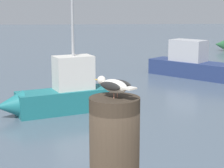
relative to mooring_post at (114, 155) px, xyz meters
The scene contains 4 objects.
mooring_post is the anchor object (origin of this frame).
seagull 0.54m from the mooring_post, 132.67° to the left, with size 0.30×0.32×0.14m.
boat_teal 9.23m from the mooring_post, 95.70° to the left, with size 3.86×2.17×4.75m.
boat_navy 15.18m from the mooring_post, 69.88° to the left, with size 4.60×4.68×1.81m.
Camera 1 is at (0.30, -3.40, 3.28)m, focal length 63.94 mm.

